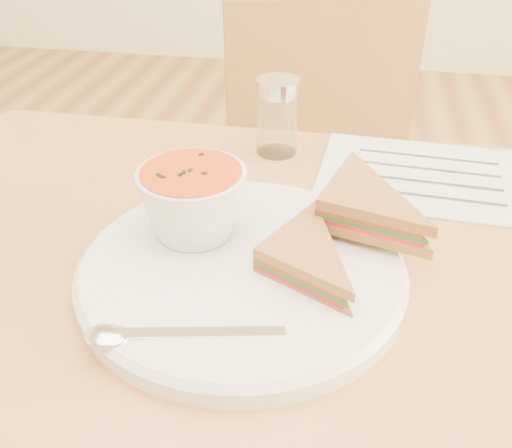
% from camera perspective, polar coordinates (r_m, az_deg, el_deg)
% --- Properties ---
extents(chair_far, '(0.48, 0.48, 0.86)m').
position_cam_1_polar(chair_far, '(1.15, 7.56, -2.00)').
color(chair_far, brown).
rests_on(chair_far, floor).
extents(plate, '(0.39, 0.39, 0.02)m').
position_cam_1_polar(plate, '(0.54, -1.43, -4.73)').
color(plate, white).
rests_on(plate, dining_table).
extents(soup_bowl, '(0.14, 0.14, 0.07)m').
position_cam_1_polar(soup_bowl, '(0.56, -6.28, 1.86)').
color(soup_bowl, white).
rests_on(soup_bowl, plate).
extents(sandwich_half_a, '(0.14, 0.14, 0.03)m').
position_cam_1_polar(sandwich_half_a, '(0.52, -0.30, -3.87)').
color(sandwich_half_a, '#9E6337').
rests_on(sandwich_half_a, plate).
extents(sandwich_half_b, '(0.14, 0.14, 0.04)m').
position_cam_1_polar(sandwich_half_b, '(0.55, 5.87, 0.88)').
color(sandwich_half_b, '#9E6337').
rests_on(sandwich_half_b, plate).
extents(spoon, '(0.19, 0.08, 0.01)m').
position_cam_1_polar(spoon, '(0.47, -7.98, -10.87)').
color(spoon, silver).
rests_on(spoon, plate).
extents(paper_menu, '(0.28, 0.21, 0.00)m').
position_cam_1_polar(paper_menu, '(0.75, 16.74, 4.57)').
color(paper_menu, silver).
rests_on(paper_menu, dining_table).
extents(condiment_shaker, '(0.06, 0.06, 0.10)m').
position_cam_1_polar(condiment_shaker, '(0.76, 2.15, 10.65)').
color(condiment_shaker, silver).
rests_on(condiment_shaker, dining_table).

